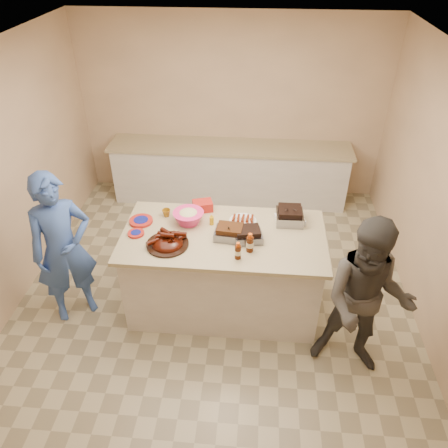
# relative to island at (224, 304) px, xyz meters

# --- Properties ---
(room) EXTENTS (4.50, 5.00, 2.70)m
(room) POSITION_rel_island_xyz_m (-0.11, 0.15, 0.00)
(room) COLOR #D4B189
(room) RESTS_ON ground
(back_counter) EXTENTS (3.60, 0.64, 0.90)m
(back_counter) POSITION_rel_island_xyz_m (-0.11, 2.35, 0.45)
(back_counter) COLOR silver
(back_counter) RESTS_ON ground
(island) EXTENTS (2.10, 1.11, 0.99)m
(island) POSITION_rel_island_xyz_m (0.00, 0.00, 0.00)
(island) COLOR silver
(island) RESTS_ON ground
(rib_platter) EXTENTS (0.52, 0.52, 0.17)m
(rib_platter) POSITION_rel_island_xyz_m (-0.54, -0.22, 0.99)
(rib_platter) COLOR #400E04
(rib_platter) RESTS_ON island
(pulled_pork_tray) EXTENTS (0.32, 0.25, 0.09)m
(pulled_pork_tray) POSITION_rel_island_xyz_m (0.07, -0.05, 0.99)
(pulled_pork_tray) COLOR #47230F
(pulled_pork_tray) RESTS_ON island
(brisket_tray) EXTENTS (0.31, 0.28, 0.08)m
(brisket_tray) POSITION_rel_island_xyz_m (0.25, -0.06, 0.99)
(brisket_tray) COLOR black
(brisket_tray) RESTS_ON island
(roasting_pan) EXTENTS (0.29, 0.29, 0.11)m
(roasting_pan) POSITION_rel_island_xyz_m (0.68, 0.29, 0.99)
(roasting_pan) COLOR gray
(roasting_pan) RESTS_ON island
(coleslaw_bowl) EXTENTS (0.33, 0.33, 0.23)m
(coleslaw_bowl) POSITION_rel_island_xyz_m (-0.39, 0.19, 0.99)
(coleslaw_bowl) COLOR #E22A71
(coleslaw_bowl) RESTS_ON island
(sausage_plate) EXTENTS (0.30, 0.30, 0.05)m
(sausage_plate) POSITION_rel_island_xyz_m (0.18, 0.26, 0.99)
(sausage_plate) COLOR silver
(sausage_plate) RESTS_ON island
(mac_cheese_dish) EXTENTS (0.33, 0.28, 0.08)m
(mac_cheese_dish) POSITION_rel_island_xyz_m (0.68, 0.29, 0.99)
(mac_cheese_dish) COLOR #F8B60E
(mac_cheese_dish) RESTS_ON island
(bbq_bottle_a) EXTENTS (0.06, 0.06, 0.18)m
(bbq_bottle_a) POSITION_rel_island_xyz_m (0.17, -0.36, 0.99)
(bbq_bottle_a) COLOR #3E1705
(bbq_bottle_a) RESTS_ON island
(bbq_bottle_b) EXTENTS (0.07, 0.07, 0.21)m
(bbq_bottle_b) POSITION_rel_island_xyz_m (0.28, -0.24, 0.99)
(bbq_bottle_b) COLOR #3E1705
(bbq_bottle_b) RESTS_ON island
(mustard_bottle) EXTENTS (0.05, 0.05, 0.13)m
(mustard_bottle) POSITION_rel_island_xyz_m (-0.14, 0.18, 0.99)
(mustard_bottle) COLOR gold
(mustard_bottle) RESTS_ON island
(sauce_bowl) EXTENTS (0.14, 0.04, 0.14)m
(sauce_bowl) POSITION_rel_island_xyz_m (-0.01, 0.12, 0.99)
(sauce_bowl) COLOR silver
(sauce_bowl) RESTS_ON island
(plate_stack_large) EXTENTS (0.25, 0.25, 0.03)m
(plate_stack_large) POSITION_rel_island_xyz_m (-0.90, 0.15, 0.99)
(plate_stack_large) COLOR #A31D16
(plate_stack_large) RESTS_ON island
(plate_stack_small) EXTENTS (0.17, 0.17, 0.02)m
(plate_stack_small) POSITION_rel_island_xyz_m (-0.90, -0.07, 0.99)
(plate_stack_small) COLOR #A31D16
(plate_stack_small) RESTS_ON island
(plastic_cup) EXTENTS (0.09, 0.08, 0.09)m
(plastic_cup) POSITION_rel_island_xyz_m (-0.65, 0.29, 0.99)
(plastic_cup) COLOR #8A5C10
(plastic_cup) RESTS_ON island
(basket_stack) EXTENTS (0.25, 0.21, 0.11)m
(basket_stack) POSITION_rel_island_xyz_m (-0.27, 0.45, 0.99)
(basket_stack) COLOR #A31D16
(basket_stack) RESTS_ON island
(guest_blue) EXTENTS (1.52, 1.79, 0.42)m
(guest_blue) POSITION_rel_island_xyz_m (-1.64, -0.22, 0.00)
(guest_blue) COLOR #395AAB
(guest_blue) RESTS_ON ground
(guest_gray) EXTENTS (1.14, 1.82, 0.64)m
(guest_gray) POSITION_rel_island_xyz_m (1.34, -0.69, 0.00)
(guest_gray) COLOR #47443F
(guest_gray) RESTS_ON ground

